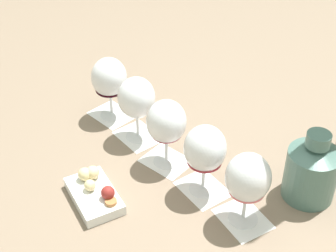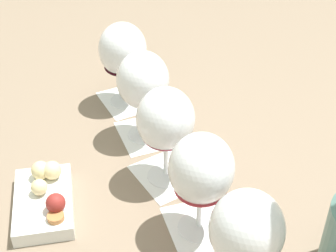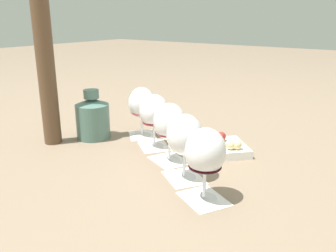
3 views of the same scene
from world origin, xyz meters
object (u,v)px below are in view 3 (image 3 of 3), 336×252
(wine_glass_3, at_px, (185,137))
(umbrella_pole, at_px, (40,14))
(wine_glass_0, at_px, (142,105))
(wine_glass_1, at_px, (154,113))
(snack_dish, at_px, (230,146))
(ceramic_vase, at_px, (93,117))
(wine_glass_4, at_px, (205,154))
(wine_glass_2, at_px, (172,124))

(wine_glass_3, relative_size, umbrella_pole, 0.21)
(wine_glass_0, bearing_deg, wine_glass_3, -32.57)
(wine_glass_0, bearing_deg, wine_glass_1, -30.82)
(snack_dish, bearing_deg, wine_glass_1, -155.11)
(wine_glass_3, relative_size, ceramic_vase, 1.01)
(wine_glass_4, distance_m, snack_dish, 0.34)
(wine_glass_1, relative_size, umbrella_pole, 0.21)
(wine_glass_4, bearing_deg, wine_glass_3, 146.29)
(wine_glass_1, xyz_separation_m, snack_dish, (0.22, 0.10, -0.10))
(snack_dish, bearing_deg, wine_glass_2, -123.39)
(wine_glass_1, height_order, ceramic_vase, wine_glass_1)
(wine_glass_4, relative_size, ceramic_vase, 1.01)
(wine_glass_0, xyz_separation_m, wine_glass_1, (0.11, -0.06, 0.00))
(wine_glass_0, height_order, wine_glass_2, same)
(wine_glass_4, bearing_deg, wine_glass_2, 143.83)
(snack_dish, bearing_deg, ceramic_vase, -160.49)
(ceramic_vase, bearing_deg, wine_glass_1, 13.86)
(wine_glass_2, xyz_separation_m, umbrella_pole, (-0.42, -0.11, 0.30))
(wine_glass_1, distance_m, umbrella_pole, 0.46)
(wine_glass_1, bearing_deg, wine_glass_0, 149.18)
(wine_glass_1, xyz_separation_m, wine_glass_2, (0.11, -0.06, -0.00))
(wine_glass_1, bearing_deg, umbrella_pole, -150.32)
(wine_glass_4, distance_m, ceramic_vase, 0.56)
(wine_glass_0, distance_m, wine_glass_3, 0.38)
(snack_dish, bearing_deg, wine_glass_0, -172.96)
(wine_glass_0, distance_m, wine_glass_4, 0.50)
(wine_glass_3, height_order, umbrella_pole, umbrella_pole)
(wine_glass_4, xyz_separation_m, ceramic_vase, (-0.54, 0.15, -0.04))
(wine_glass_0, distance_m, snack_dish, 0.35)
(ceramic_vase, height_order, snack_dish, ceramic_vase)
(ceramic_vase, distance_m, umbrella_pole, 0.37)
(wine_glass_1, distance_m, wine_glass_4, 0.37)
(wine_glass_0, relative_size, wine_glass_3, 1.00)
(wine_glass_3, distance_m, ceramic_vase, 0.45)
(wine_glass_0, height_order, wine_glass_3, same)
(wine_glass_1, xyz_separation_m, umbrella_pole, (-0.30, -0.17, 0.30))
(wine_glass_3, bearing_deg, ceramic_vase, 169.36)
(wine_glass_3, xyz_separation_m, snack_dish, (0.01, 0.24, -0.09))
(wine_glass_2, height_order, wine_glass_4, same)
(wine_glass_2, height_order, snack_dish, wine_glass_2)
(wine_glass_1, distance_m, snack_dish, 0.26)
(wine_glass_1, distance_m, wine_glass_3, 0.25)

